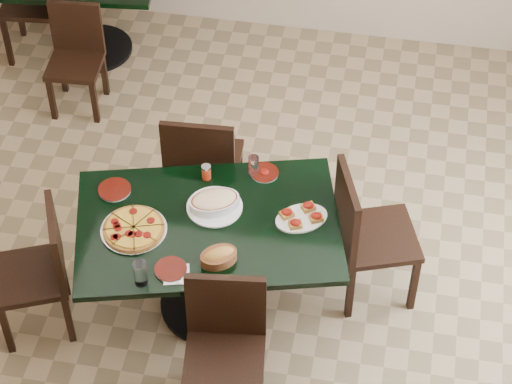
% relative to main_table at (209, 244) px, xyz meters
% --- Properties ---
extents(floor, '(5.50, 5.50, 0.00)m').
position_rel_main_table_xyz_m(floor, '(0.13, 0.18, -0.57)').
color(floor, '#8F7752').
rests_on(floor, ground).
extents(main_table, '(1.70, 1.32, 0.75)m').
position_rel_main_table_xyz_m(main_table, '(0.00, 0.00, 0.00)').
color(main_table, black).
rests_on(main_table, floor).
extents(chair_far, '(0.48, 0.48, 0.97)m').
position_rel_main_table_xyz_m(chair_far, '(-0.19, 0.68, -0.02)').
color(chair_far, black).
rests_on(chair_far, floor).
extents(chair_near, '(0.49, 0.49, 0.93)m').
position_rel_main_table_xyz_m(chair_near, '(0.22, -0.62, -0.05)').
color(chair_near, black).
rests_on(chair_near, floor).
extents(chair_right, '(0.58, 0.58, 0.98)m').
position_rel_main_table_xyz_m(chair_right, '(0.88, 0.29, -0.02)').
color(chair_right, black).
rests_on(chair_right, floor).
extents(chair_left, '(0.56, 0.56, 0.91)m').
position_rel_main_table_xyz_m(chair_left, '(-0.94, -0.28, -0.06)').
color(chair_left, black).
rests_on(chair_left, floor).
extents(back_chair_near, '(0.40, 0.40, 0.82)m').
position_rel_main_table_xyz_m(back_chair_near, '(-1.38, 1.74, -0.12)').
color(back_chair_near, black).
rests_on(back_chair_near, floor).
extents(pepperoni_pizza, '(0.38, 0.38, 0.04)m').
position_rel_main_table_xyz_m(pepperoni_pizza, '(-0.40, -0.13, 0.20)').
color(pepperoni_pizza, silver).
rests_on(pepperoni_pizza, main_table).
extents(lasagna_casserole, '(0.35, 0.33, 0.09)m').
position_rel_main_table_xyz_m(lasagna_casserole, '(0.01, 0.13, 0.23)').
color(lasagna_casserole, silver).
rests_on(lasagna_casserole, main_table).
extents(bread_basket, '(0.25, 0.24, 0.09)m').
position_rel_main_table_xyz_m(bread_basket, '(0.12, -0.26, 0.22)').
color(bread_basket, brown).
rests_on(bread_basket, main_table).
extents(bruschetta_platter, '(0.38, 0.35, 0.05)m').
position_rel_main_table_xyz_m(bruschetta_platter, '(0.52, 0.13, 0.21)').
color(bruschetta_platter, silver).
rests_on(bruschetta_platter, main_table).
extents(side_plate_near, '(0.18, 0.18, 0.02)m').
position_rel_main_table_xyz_m(side_plate_near, '(-0.13, -0.37, 0.19)').
color(side_plate_near, silver).
rests_on(side_plate_near, main_table).
extents(side_plate_far_r, '(0.17, 0.17, 0.03)m').
position_rel_main_table_xyz_m(side_plate_far_r, '(0.25, 0.46, 0.19)').
color(side_plate_far_r, silver).
rests_on(side_plate_far_r, main_table).
extents(side_plate_far_l, '(0.20, 0.20, 0.02)m').
position_rel_main_table_xyz_m(side_plate_far_l, '(-0.60, 0.16, 0.19)').
color(side_plate_far_l, silver).
rests_on(side_plate_far_l, main_table).
extents(napkin_setting, '(0.17, 0.17, 0.01)m').
position_rel_main_table_xyz_m(napkin_setting, '(-0.09, -0.40, 0.18)').
color(napkin_setting, white).
rests_on(napkin_setting, main_table).
extents(water_glass_a, '(0.06, 0.06, 0.13)m').
position_rel_main_table_xyz_m(water_glass_a, '(0.18, 0.44, 0.25)').
color(water_glass_a, white).
rests_on(water_glass_a, main_table).
extents(water_glass_b, '(0.07, 0.07, 0.16)m').
position_rel_main_table_xyz_m(water_glass_b, '(-0.26, -0.49, 0.26)').
color(water_glass_b, white).
rests_on(water_glass_b, main_table).
extents(pepper_shaker, '(0.06, 0.06, 0.10)m').
position_rel_main_table_xyz_m(pepper_shaker, '(-0.09, 0.36, 0.23)').
color(pepper_shaker, red).
rests_on(pepper_shaker, main_table).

